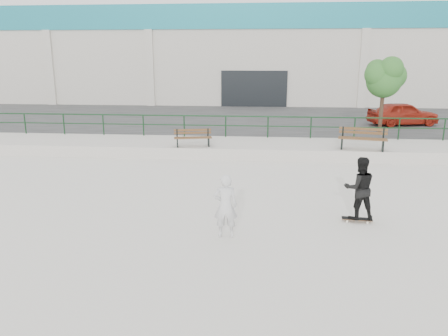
# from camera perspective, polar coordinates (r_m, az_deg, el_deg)

# --- Properties ---
(ground) EXTENTS (120.00, 120.00, 0.00)m
(ground) POSITION_cam_1_polar(r_m,az_deg,el_deg) (10.62, 0.46, -9.18)
(ground) COLOR silver
(ground) RESTS_ON ground
(ledge) EXTENTS (30.00, 3.00, 0.50)m
(ledge) POSITION_cam_1_polar(r_m,az_deg,el_deg) (19.63, 2.80, 2.63)
(ledge) COLOR beige
(ledge) RESTS_ON ground
(parking_strip) EXTENTS (60.00, 14.00, 0.50)m
(parking_strip) POSITION_cam_1_polar(r_m,az_deg,el_deg) (28.00, 3.58, 6.16)
(parking_strip) COLOR #313131
(parking_strip) RESTS_ON ground
(railing) EXTENTS (28.00, 0.06, 1.03)m
(railing) POSITION_cam_1_polar(r_m,az_deg,el_deg) (20.74, 2.99, 6.05)
(railing) COLOR #14381B
(railing) RESTS_ON ledge
(commercial_building) EXTENTS (44.20, 16.33, 8.00)m
(commercial_building) POSITION_cam_1_polar(r_m,az_deg,el_deg) (41.70, 4.30, 14.81)
(commercial_building) COLOR beige
(commercial_building) RESTS_ON ground
(bench_left) EXTENTS (1.66, 0.78, 0.74)m
(bench_left) POSITION_cam_1_polar(r_m,az_deg,el_deg) (18.73, -4.09, 3.96)
(bench_left) COLOR #54301C
(bench_left) RESTS_ON ledge
(bench_right) EXTENTS (2.01, 0.95, 0.89)m
(bench_right) POSITION_cam_1_polar(r_m,az_deg,el_deg) (18.91, 17.65, 3.65)
(bench_right) COLOR #54301C
(bench_right) RESTS_ON ledge
(tree) EXTENTS (2.11, 1.88, 3.75)m
(tree) POSITION_cam_1_polar(r_m,az_deg,el_deg) (22.79, 20.27, 11.18)
(tree) COLOR #4B3925
(tree) RESTS_ON parking_strip
(red_car) EXTENTS (4.07, 2.38, 1.30)m
(red_car) POSITION_cam_1_polar(r_m,az_deg,el_deg) (26.42, 22.33, 6.60)
(red_car) COLOR maroon
(red_car) RESTS_ON parking_strip
(skateboard) EXTENTS (0.80, 0.28, 0.09)m
(skateboard) POSITION_cam_1_polar(r_m,az_deg,el_deg) (12.13, 16.98, -6.39)
(skateboard) COLOR black
(skateboard) RESTS_ON ground
(standing_skater) EXTENTS (0.86, 0.70, 1.66)m
(standing_skater) POSITION_cam_1_polar(r_m,az_deg,el_deg) (11.87, 17.28, -2.53)
(standing_skater) COLOR black
(standing_skater) RESTS_ON skateboard
(seated_skater) EXTENTS (0.60, 0.42, 1.57)m
(seated_skater) POSITION_cam_1_polar(r_m,az_deg,el_deg) (10.44, 0.19, -4.98)
(seated_skater) COLOR silver
(seated_skater) RESTS_ON ground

